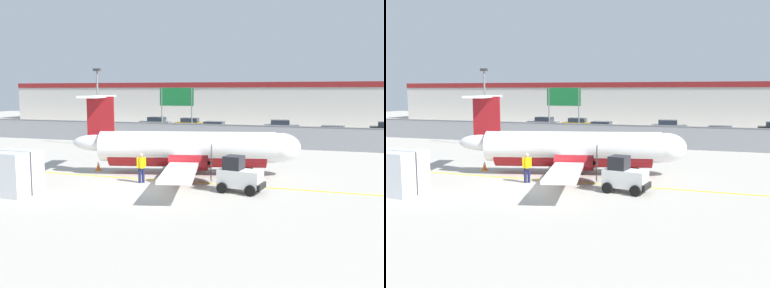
# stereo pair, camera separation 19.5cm
# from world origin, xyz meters

# --- Properties ---
(ground_plane) EXTENTS (140.00, 140.00, 0.01)m
(ground_plane) POSITION_xyz_m (0.00, 2.00, 0.00)
(ground_plane) COLOR #ADA89E
(perimeter_fence) EXTENTS (98.00, 0.10, 2.10)m
(perimeter_fence) POSITION_xyz_m (0.00, 18.00, 1.12)
(perimeter_fence) COLOR gray
(perimeter_fence) RESTS_ON ground
(parking_lot_strip) EXTENTS (98.00, 17.00, 0.12)m
(parking_lot_strip) POSITION_xyz_m (0.00, 29.50, 0.06)
(parking_lot_strip) COLOR #38383A
(parking_lot_strip) RESTS_ON ground
(background_building) EXTENTS (91.00, 8.10, 6.50)m
(background_building) POSITION_xyz_m (0.00, 47.99, 3.26)
(background_building) COLOR beige
(background_building) RESTS_ON ground
(commuter_airplane) EXTENTS (14.16, 15.92, 4.92)m
(commuter_airplane) POSITION_xyz_m (0.58, 4.26, 1.60)
(commuter_airplane) COLOR white
(commuter_airplane) RESTS_ON ground
(baggage_tug) EXTENTS (2.47, 1.67, 1.88)m
(baggage_tug) POSITION_xyz_m (4.41, 0.54, 0.86)
(baggage_tug) COLOR silver
(baggage_tug) RESTS_ON ground
(ground_crew_worker) EXTENTS (0.50, 0.47, 1.70)m
(ground_crew_worker) POSITION_xyz_m (-1.34, 1.06, 0.95)
(ground_crew_worker) COLOR #191E4C
(ground_crew_worker) RESTS_ON ground
(cargo_container) EXTENTS (2.50, 2.12, 2.20)m
(cargo_container) POSITION_xyz_m (-6.49, -3.33, 1.10)
(cargo_container) COLOR silver
(cargo_container) RESTS_ON ground
(traffic_cone_near_left) EXTENTS (0.36, 0.36, 0.64)m
(traffic_cone_near_left) POSITION_xyz_m (0.89, 2.33, 0.31)
(traffic_cone_near_left) COLOR orange
(traffic_cone_near_left) RESTS_ON ground
(traffic_cone_near_right) EXTENTS (0.36, 0.36, 0.64)m
(traffic_cone_near_right) POSITION_xyz_m (-5.51, 6.72, 0.31)
(traffic_cone_near_right) COLOR orange
(traffic_cone_near_right) RESTS_ON ground
(traffic_cone_far_left) EXTENTS (0.36, 0.36, 0.64)m
(traffic_cone_far_left) POSITION_xyz_m (-1.62, 6.67, 0.31)
(traffic_cone_far_left) COLOR orange
(traffic_cone_far_left) RESTS_ON ground
(traffic_cone_far_right) EXTENTS (0.36, 0.36, 0.64)m
(traffic_cone_far_right) POSITION_xyz_m (-5.61, 3.59, 0.31)
(traffic_cone_far_right) COLOR orange
(traffic_cone_far_right) RESTS_ON ground
(parked_car_0) EXTENTS (4.25, 2.10, 1.58)m
(parked_car_0) POSITION_xyz_m (-13.64, 32.46, 0.89)
(parked_car_0) COLOR slate
(parked_car_0) RESTS_ON parking_lot_strip
(parked_car_1) EXTENTS (4.33, 2.28, 1.58)m
(parked_car_1) POSITION_xyz_m (-8.49, 31.87, 0.89)
(parked_car_1) COLOR #B28C19
(parked_car_1) RESTS_ON parking_lot_strip
(parked_car_2) EXTENTS (4.21, 2.02, 1.58)m
(parked_car_2) POSITION_xyz_m (-3.84, 26.65, 0.89)
(parked_car_2) COLOR gray
(parked_car_2) RESTS_ON parking_lot_strip
(parked_car_3) EXTENTS (4.39, 2.44, 1.58)m
(parked_car_3) POSITION_xyz_m (3.07, 31.63, 0.89)
(parked_car_3) COLOR slate
(parked_car_3) RESTS_ON parking_lot_strip
(parked_car_4) EXTENTS (4.34, 2.30, 1.58)m
(parked_car_4) POSITION_xyz_m (9.15, 24.48, 0.89)
(parked_car_4) COLOR #19662D
(parked_car_4) RESTS_ON parking_lot_strip
(apron_light_pole) EXTENTS (0.70, 0.30, 7.27)m
(apron_light_pole) POSITION_xyz_m (-12.15, 14.88, 4.30)
(apron_light_pole) COLOR slate
(apron_light_pole) RESTS_ON ground
(highway_sign) EXTENTS (3.60, 0.14, 5.50)m
(highway_sign) POSITION_xyz_m (-6.01, 19.75, 4.14)
(highway_sign) COLOR slate
(highway_sign) RESTS_ON ground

